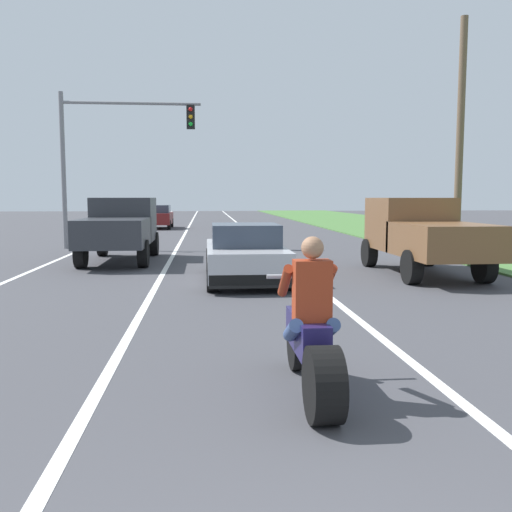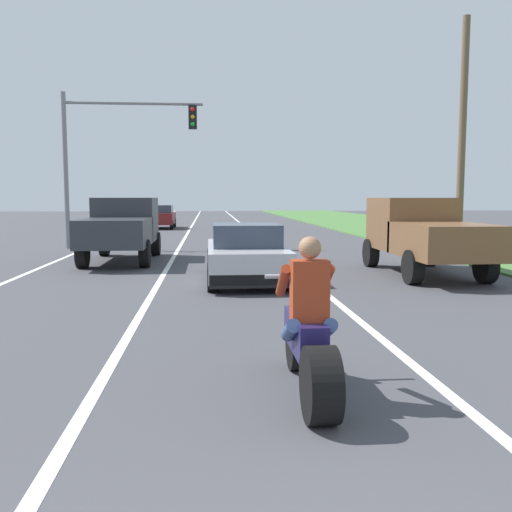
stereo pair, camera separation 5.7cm
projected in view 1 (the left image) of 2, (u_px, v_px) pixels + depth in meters
lane_stripe_left_solid at (80, 250)px, 20.97m from camera, size 0.14×120.00×0.01m
lane_stripe_right_solid at (270, 249)px, 21.62m from camera, size 0.14×120.00×0.01m
lane_stripe_centre_dashed at (176, 250)px, 21.30m from camera, size 0.14×120.00×0.01m
motorcycle_with_rider at (311, 340)px, 5.49m from camera, size 0.70×2.21×1.62m
sports_car_silver at (245, 255)px, 13.34m from camera, size 1.84×4.30×1.37m
pickup_truck_left_lane_dark_grey at (120, 226)px, 17.31m from camera, size 2.02×4.80×1.98m
pickup_truck_right_shoulder_brown at (422, 232)px, 14.40m from camera, size 2.02×4.80×1.98m
traffic_light_mast_near at (108, 144)px, 21.55m from camera, size 5.40×0.34×6.00m
utility_pole_roadside at (460, 139)px, 18.16m from camera, size 0.24×0.24×7.74m
distant_car_far_ahead at (158, 216)px, 35.64m from camera, size 1.80×4.00×1.50m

